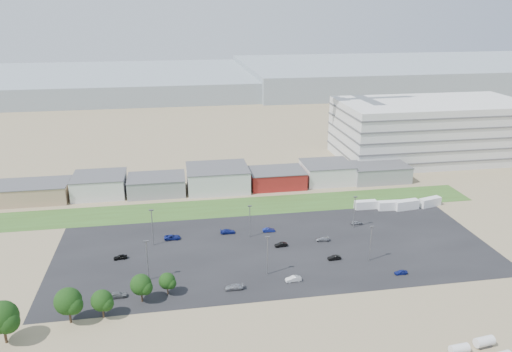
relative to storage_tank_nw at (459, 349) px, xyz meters
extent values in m
plane|color=#867455|center=(-31.22, 29.04, -1.12)|extent=(700.00, 700.00, 0.00)
cube|color=black|center=(-26.22, 49.04, -1.12)|extent=(120.00, 50.00, 0.01)
cube|color=#37521F|center=(-31.22, 81.04, -1.11)|extent=(160.00, 16.00, 0.02)
cube|color=silver|center=(58.78, 124.04, 11.38)|extent=(80.00, 40.00, 25.00)
imported|color=black|center=(-11.99, 40.37, -0.54)|extent=(3.58, 1.34, 1.17)
imported|color=navy|center=(2.17, 30.30, -0.56)|extent=(3.28, 1.33, 1.12)
imported|color=#A5A5AA|center=(-40.17, 30.38, -0.47)|extent=(4.55, 1.96, 1.30)
imported|color=black|center=(-68.13, 50.40, -0.51)|extent=(3.75, 1.85, 1.23)
imported|color=navy|center=(-38.05, 61.23, -0.48)|extent=(4.42, 1.85, 1.28)
imported|color=black|center=(-24.32, 50.19, -0.53)|extent=(3.69, 1.55, 1.19)
imported|color=#A5A5AA|center=(1.95, 60.85, -0.52)|extent=(3.60, 1.54, 1.21)
imported|color=navy|center=(-54.31, 60.05, -0.47)|extent=(4.79, 2.36, 1.31)
imported|color=#595B5E|center=(-67.10, 31.57, -0.49)|extent=(4.44, 1.94, 1.27)
imported|color=navy|center=(-25.83, 60.23, -0.52)|extent=(3.69, 1.36, 1.21)
imported|color=#A5A5AA|center=(-11.90, 51.62, -0.56)|extent=(4.03, 1.95, 1.13)
imported|color=silver|center=(-25.33, 31.59, -0.47)|extent=(4.04, 1.65, 1.30)
camera|label=1|loc=(-52.53, -72.61, 63.18)|focal=35.00mm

